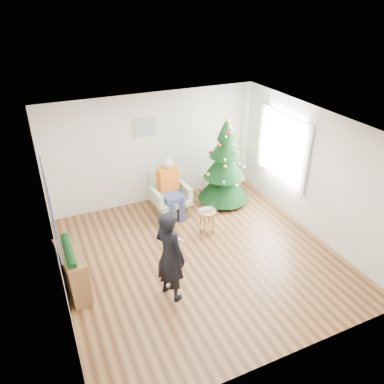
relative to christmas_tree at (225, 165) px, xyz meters
name	(u,v)px	position (x,y,z in m)	size (l,w,h in m)	color
floor	(200,257)	(-1.42, -1.70, -0.97)	(5.00, 5.00, 0.00)	brown
ceiling	(202,127)	(-1.42, -1.70, 1.63)	(5.00, 5.00, 0.00)	white
wall_back	(154,149)	(-1.42, 0.80, 0.33)	(5.00, 5.00, 0.00)	silver
wall_front	(288,290)	(-1.42, -4.20, 0.33)	(5.00, 5.00, 0.00)	silver
wall_left	(53,231)	(-3.92, -1.70, 0.33)	(5.00, 5.00, 0.00)	silver
wall_right	(313,173)	(1.08, -1.70, 0.33)	(5.00, 5.00, 0.00)	silver
window_panel	(283,147)	(1.05, -0.70, 0.53)	(0.04, 1.30, 1.40)	white
curtains	(282,147)	(1.02, -0.70, 0.53)	(0.05, 1.75, 1.50)	white
christmas_tree	(225,165)	(0.00, 0.00, 0.00)	(1.20, 1.20, 2.16)	#3F2816
stool	(207,223)	(-0.98, -1.08, -0.68)	(0.38, 0.38, 0.58)	brown
laptop	(207,210)	(-0.98, -1.08, -0.39)	(0.32, 0.20, 0.02)	silver
armchair	(170,199)	(-1.37, 0.00, -0.59)	(0.84, 0.77, 1.03)	#9AA685
seated_person	(171,188)	(-1.37, -0.06, -0.28)	(0.46, 0.66, 1.34)	navy
standing_man	(170,256)	(-2.29, -2.41, -0.16)	(0.59, 0.39, 1.63)	black
game_controller	(181,240)	(-2.12, -2.44, 0.11)	(0.04, 0.13, 0.04)	white
console	(72,271)	(-3.75, -1.62, -0.57)	(0.30, 1.00, 0.80)	brown
garland	(68,251)	(-3.75, -1.62, -0.15)	(0.14, 0.14, 0.90)	black
tapestry	(50,208)	(-3.88, -1.40, 0.58)	(0.03, 1.50, 1.15)	black
framed_picture	(145,128)	(-1.62, 0.77, 0.88)	(0.52, 0.05, 0.42)	tan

